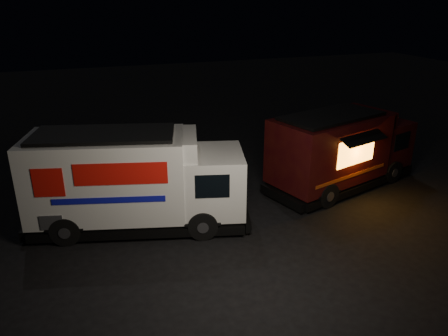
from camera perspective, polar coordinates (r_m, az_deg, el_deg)
ground at (r=15.58m, az=1.27°, el=-8.31°), size 80.00×80.00×0.00m
white_truck at (r=15.55m, az=-11.16°, el=-1.55°), size 8.17×4.58×3.51m
red_truck at (r=19.34m, az=15.30°, el=2.43°), size 7.56×4.46×3.31m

